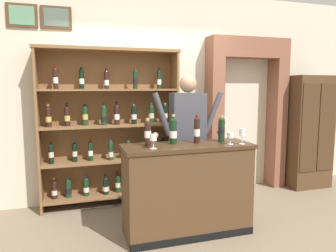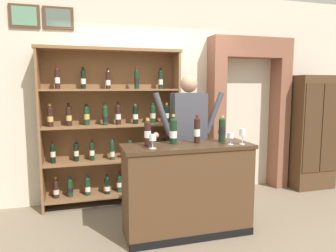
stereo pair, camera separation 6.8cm
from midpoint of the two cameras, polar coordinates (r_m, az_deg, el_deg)
The scene contains 14 objects.
ground_plane at distance 3.72m, azimuth 1.32°, elevation -19.12°, with size 14.00×14.00×0.02m, color #7A6B56.
back_wall at distance 4.70m, azimuth -3.88°, elevation 5.53°, with size 12.00×0.19×3.00m.
wine_shelf at distance 4.42m, azimuth -9.71°, elevation 0.13°, with size 1.90×0.36×2.14m.
archway_doorway at distance 5.18m, azimuth 14.28°, elevation 3.49°, with size 1.32×0.45×2.37m.
side_cabinet at distance 5.59m, azimuth 24.83°, elevation -1.02°, with size 0.69×0.43×1.81m.
tasting_counter at distance 3.57m, azimuth 4.05°, elevation -11.34°, with size 1.43×0.52×1.01m.
shopkeeper at distance 4.02m, azimuth 4.22°, elevation -0.46°, with size 0.96×0.22×1.78m.
tasting_bottle_grappa at distance 3.34m, azimuth -3.12°, elevation -1.14°, with size 0.07×0.07×0.30m.
tasting_bottle_chianti at distance 3.46m, azimuth 1.53°, elevation -0.81°, with size 0.08×0.08×0.33m.
tasting_bottle_riserva at distance 3.52m, azimuth 5.82°, elevation -0.65°, with size 0.07×0.07×0.32m.
tasting_bottle_brunello at distance 3.64m, azimuth 10.24°, elevation -0.50°, with size 0.08×0.08×0.30m.
wine_glass_left at distance 3.53m, azimuth 13.84°, elevation -1.30°, with size 0.07×0.07×0.17m.
wine_glass_right at distance 3.20m, azimuth -2.17°, elevation -2.29°, with size 0.08×0.08×0.15m.
wine_glass_spare at distance 3.49m, azimuth 11.77°, elevation -1.81°, with size 0.07×0.07×0.13m.
Camera 2 is at (-0.98, -3.19, 1.64)m, focal length 33.77 mm.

